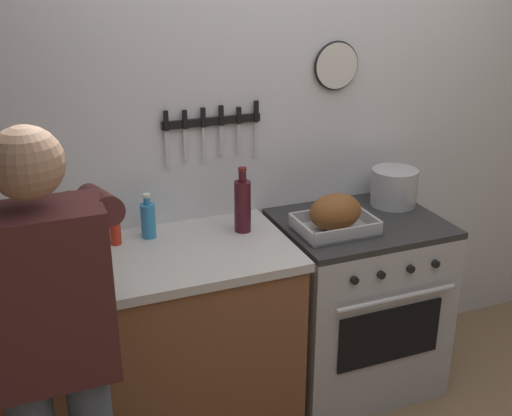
# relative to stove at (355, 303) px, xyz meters

# --- Properties ---
(wall_back) EXTENTS (6.00, 0.13, 2.60)m
(wall_back) POSITION_rel_stove_xyz_m (-0.22, 0.36, 0.85)
(wall_back) COLOR silver
(wall_back) RESTS_ON ground
(counter_block) EXTENTS (2.03, 0.65, 0.90)m
(counter_block) POSITION_rel_stove_xyz_m (-1.42, 0.00, 0.00)
(counter_block) COLOR brown
(counter_block) RESTS_ON ground
(stove) EXTENTS (0.76, 0.67, 0.90)m
(stove) POSITION_rel_stove_xyz_m (0.00, 0.00, 0.00)
(stove) COLOR #BCBCC1
(stove) RESTS_ON ground
(person_cook) EXTENTS (0.51, 0.63, 1.66)m
(person_cook) POSITION_rel_stove_xyz_m (-1.47, -0.62, 0.50)
(person_cook) COLOR #4C566B
(person_cook) RESTS_ON ground
(roasting_pan) EXTENTS (0.35, 0.26, 0.18)m
(roasting_pan) POSITION_rel_stove_xyz_m (-0.18, -0.06, 0.53)
(roasting_pan) COLOR #B7B7BC
(roasting_pan) RESTS_ON stove
(stock_pot) EXTENTS (0.23, 0.23, 0.18)m
(stock_pot) POSITION_rel_stove_xyz_m (0.26, 0.12, 0.54)
(stock_pot) COLOR #B7B7BC
(stock_pot) RESTS_ON stove
(cutting_board) EXTENTS (0.36, 0.24, 0.02)m
(cutting_board) POSITION_rel_stove_xyz_m (-1.46, -0.08, 0.46)
(cutting_board) COLOR tan
(cutting_board) RESTS_ON counter_block
(bottle_wine_red) EXTENTS (0.08, 0.08, 0.30)m
(bottle_wine_red) POSITION_rel_stove_xyz_m (-0.56, 0.10, 0.58)
(bottle_wine_red) COLOR #47141E
(bottle_wine_red) RESTS_ON counter_block
(bottle_olive_oil) EXTENTS (0.07, 0.07, 0.29)m
(bottle_olive_oil) POSITION_rel_stove_xyz_m (-1.31, 0.10, 0.57)
(bottle_olive_oil) COLOR #385623
(bottle_olive_oil) RESTS_ON counter_block
(bottle_dish_soap) EXTENTS (0.07, 0.07, 0.21)m
(bottle_dish_soap) POSITION_rel_stove_xyz_m (-0.98, 0.19, 0.53)
(bottle_dish_soap) COLOR #338CCC
(bottle_dish_soap) RESTS_ON counter_block
(bottle_hot_sauce) EXTENTS (0.05, 0.05, 0.16)m
(bottle_hot_sauce) POSITION_rel_stove_xyz_m (-1.13, 0.17, 0.52)
(bottle_hot_sauce) COLOR red
(bottle_hot_sauce) RESTS_ON counter_block
(bottle_vinegar) EXTENTS (0.06, 0.06, 0.23)m
(bottle_vinegar) POSITION_rel_stove_xyz_m (-1.39, 0.23, 0.55)
(bottle_vinegar) COLOR #997F4C
(bottle_vinegar) RESTS_ON counter_block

